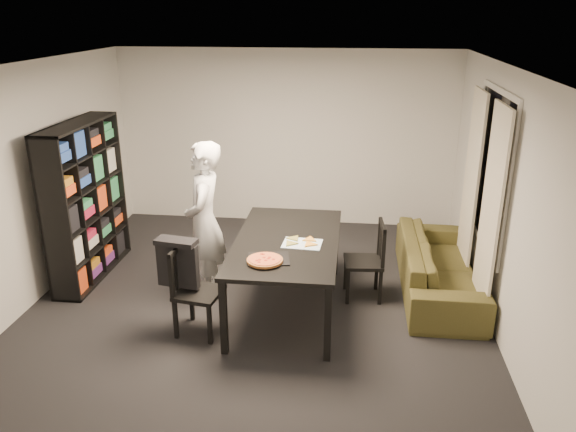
# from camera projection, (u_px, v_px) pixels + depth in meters

# --- Properties ---
(room) EXTENTS (5.01, 5.51, 2.61)m
(room) POSITION_uv_depth(u_px,v_px,m) (254.00, 196.00, 5.79)
(room) COLOR black
(room) RESTS_ON ground
(window_pane) EXTENTS (0.02, 1.40, 1.60)m
(window_pane) POSITION_uv_depth(u_px,v_px,m) (492.00, 169.00, 6.01)
(window_pane) COLOR black
(window_pane) RESTS_ON room
(window_frame) EXTENTS (0.03, 1.52, 1.72)m
(window_frame) POSITION_uv_depth(u_px,v_px,m) (491.00, 169.00, 6.01)
(window_frame) COLOR white
(window_frame) RESTS_ON room
(curtain_left) EXTENTS (0.03, 0.70, 2.25)m
(curtain_left) POSITION_uv_depth(u_px,v_px,m) (490.00, 216.00, 5.65)
(curtain_left) COLOR beige
(curtain_left) RESTS_ON room
(curtain_right) EXTENTS (0.03, 0.70, 2.25)m
(curtain_right) POSITION_uv_depth(u_px,v_px,m) (471.00, 186.00, 6.62)
(curtain_right) COLOR beige
(curtain_right) RESTS_ON room
(bookshelf) EXTENTS (0.35, 1.50, 1.90)m
(bookshelf) POSITION_uv_depth(u_px,v_px,m) (86.00, 202.00, 6.71)
(bookshelf) COLOR black
(bookshelf) RESTS_ON room
(dining_table) EXTENTS (1.09, 1.96, 0.82)m
(dining_table) POSITION_uv_depth(u_px,v_px,m) (287.00, 246.00, 5.97)
(dining_table) COLOR black
(dining_table) RESTS_ON room
(chair_left) EXTENTS (0.50, 0.50, 0.93)m
(chair_left) POSITION_uv_depth(u_px,v_px,m) (191.00, 284.00, 5.62)
(chair_left) COLOR black
(chair_left) RESTS_ON room
(chair_right) EXTENTS (0.45, 0.45, 0.91)m
(chair_right) POSITION_uv_depth(u_px,v_px,m) (371.00, 255.00, 6.30)
(chair_right) COLOR black
(chair_right) RESTS_ON room
(draped_jacket) EXTENTS (0.44, 0.25, 0.51)m
(draped_jacket) POSITION_uv_depth(u_px,v_px,m) (178.00, 261.00, 5.57)
(draped_jacket) COLOR black
(draped_jacket) RESTS_ON chair_left
(person) EXTENTS (0.50, 0.70, 1.81)m
(person) POSITION_uv_depth(u_px,v_px,m) (205.00, 222.00, 6.20)
(person) COLOR silver
(person) RESTS_ON room
(baking_tray) EXTENTS (0.45, 0.38, 0.01)m
(baking_tray) POSITION_uv_depth(u_px,v_px,m) (269.00, 259.00, 5.47)
(baking_tray) COLOR black
(baking_tray) RESTS_ON dining_table
(pepperoni_pizza) EXTENTS (0.35, 0.35, 0.03)m
(pepperoni_pizza) POSITION_uv_depth(u_px,v_px,m) (265.00, 260.00, 5.40)
(pepperoni_pizza) COLOR #9A592C
(pepperoni_pizza) RESTS_ON dining_table
(kitchen_towel) EXTENTS (0.42, 0.33, 0.01)m
(kitchen_towel) POSITION_uv_depth(u_px,v_px,m) (302.00, 244.00, 5.83)
(kitchen_towel) COLOR white
(kitchen_towel) RESTS_ON dining_table
(pizza_slices) EXTENTS (0.40, 0.35, 0.01)m
(pizza_slices) POSITION_uv_depth(u_px,v_px,m) (301.00, 241.00, 5.86)
(pizza_slices) COLOR #CA803F
(pizza_slices) RESTS_ON dining_table
(sofa) EXTENTS (0.83, 2.12, 0.62)m
(sofa) POSITION_uv_depth(u_px,v_px,m) (439.00, 266.00, 6.51)
(sofa) COLOR #393616
(sofa) RESTS_ON room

